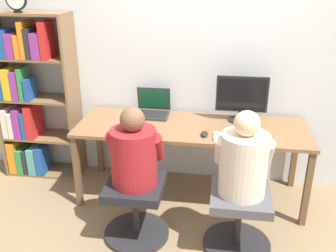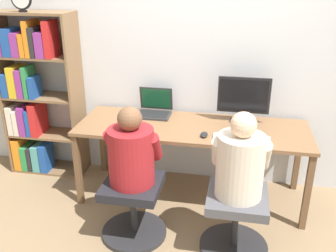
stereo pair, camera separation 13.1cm
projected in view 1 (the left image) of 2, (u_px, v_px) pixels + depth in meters
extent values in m
plane|color=#846B4C|center=(186.00, 216.00, 3.25)|extent=(14.00, 14.00, 0.00)
cube|color=silver|center=(197.00, 50.00, 3.45)|extent=(10.00, 0.05, 2.60)
cube|color=brown|center=(192.00, 127.00, 3.30)|extent=(2.03, 0.70, 0.03)
cube|color=brown|center=(77.00, 172.00, 3.29)|extent=(0.05, 0.05, 0.68)
cube|color=brown|center=(307.00, 189.00, 3.02)|extent=(0.05, 0.05, 0.68)
cube|color=brown|center=(99.00, 142.00, 3.85)|extent=(0.05, 0.05, 0.68)
cube|color=brown|center=(295.00, 155.00, 3.59)|extent=(0.05, 0.05, 0.68)
cylinder|color=black|center=(240.00, 120.00, 3.40)|extent=(0.21, 0.21, 0.01)
cylinder|color=black|center=(240.00, 115.00, 3.38)|extent=(0.04, 0.04, 0.08)
cube|color=black|center=(242.00, 94.00, 3.31)|extent=(0.46, 0.02, 0.32)
cube|color=black|center=(242.00, 95.00, 3.30)|extent=(0.41, 0.01, 0.28)
cube|color=#2D2D30|center=(151.00, 115.00, 3.50)|extent=(0.32, 0.23, 0.02)
cube|color=black|center=(151.00, 114.00, 3.50)|extent=(0.28, 0.18, 0.00)
cube|color=#2D2D30|center=(154.00, 98.00, 3.58)|extent=(0.32, 0.05, 0.23)
cube|color=#144C2D|center=(154.00, 99.00, 3.58)|extent=(0.28, 0.04, 0.19)
cube|color=silver|center=(242.00, 138.00, 3.03)|extent=(0.46, 0.15, 0.02)
cube|color=#BAB8AD|center=(242.00, 136.00, 3.03)|extent=(0.42, 0.12, 0.00)
ellipsoid|color=black|center=(204.00, 134.00, 3.10)|extent=(0.06, 0.11, 0.03)
cylinder|color=#262628|center=(236.00, 244.00, 2.89)|extent=(0.52, 0.52, 0.04)
cylinder|color=#262628|center=(238.00, 222.00, 2.81)|extent=(0.05, 0.05, 0.38)
cube|color=#4C4C51|center=(240.00, 197.00, 2.73)|extent=(0.43, 0.44, 0.07)
cylinder|color=#262628|center=(137.00, 233.00, 3.02)|extent=(0.52, 0.52, 0.04)
cylinder|color=#262628|center=(136.00, 211.00, 2.94)|extent=(0.05, 0.05, 0.38)
cube|color=black|center=(135.00, 187.00, 2.85)|extent=(0.43, 0.44, 0.07)
cylinder|color=beige|center=(243.00, 165.00, 2.63)|extent=(0.34, 0.34, 0.46)
sphere|color=beige|center=(247.00, 124.00, 2.51)|extent=(0.18, 0.18, 0.18)
cylinder|color=beige|center=(221.00, 150.00, 2.68)|extent=(0.09, 0.21, 0.27)
cylinder|color=beige|center=(267.00, 153.00, 2.64)|extent=(0.09, 0.21, 0.27)
cylinder|color=maroon|center=(134.00, 157.00, 2.76)|extent=(0.34, 0.34, 0.44)
sphere|color=brown|center=(132.00, 119.00, 2.64)|extent=(0.18, 0.18, 0.18)
cylinder|color=maroon|center=(114.00, 144.00, 2.81)|extent=(0.10, 0.21, 0.25)
cylinder|color=maroon|center=(157.00, 147.00, 2.77)|extent=(0.10, 0.21, 0.25)
cube|color=brown|center=(3.00, 96.00, 3.72)|extent=(0.02, 0.32, 1.63)
cube|color=brown|center=(74.00, 100.00, 3.62)|extent=(0.02, 0.32, 1.63)
cube|color=brown|center=(48.00, 170.00, 3.98)|extent=(0.71, 0.31, 0.02)
cube|color=brown|center=(43.00, 136.00, 3.82)|extent=(0.71, 0.31, 0.02)
cube|color=brown|center=(38.00, 98.00, 3.67)|extent=(0.71, 0.31, 0.02)
cube|color=brown|center=(32.00, 58.00, 3.51)|extent=(0.71, 0.31, 0.02)
cube|color=brown|center=(26.00, 13.00, 3.36)|extent=(0.71, 0.31, 0.02)
cube|color=orange|center=(16.00, 156.00, 3.90)|extent=(0.08, 0.19, 0.33)
cube|color=#2D8C47|center=(24.00, 158.00, 3.92)|extent=(0.07, 0.24, 0.26)
cube|color=#262628|center=(29.00, 159.00, 3.90)|extent=(0.04, 0.20, 0.26)
cube|color=teal|center=(35.00, 160.00, 3.87)|extent=(0.08, 0.18, 0.28)
cube|color=#1E4C9E|center=(42.00, 159.00, 3.86)|extent=(0.08, 0.18, 0.30)
cube|color=silver|center=(11.00, 120.00, 3.78)|extent=(0.06, 0.27, 0.29)
cube|color=silver|center=(14.00, 124.00, 3.74)|extent=(0.05, 0.18, 0.26)
cube|color=#8C338C|center=(21.00, 121.00, 3.75)|extent=(0.07, 0.23, 0.30)
cube|color=#1E4C9E|center=(28.00, 123.00, 3.75)|extent=(0.04, 0.24, 0.27)
cube|color=red|center=(34.00, 120.00, 3.74)|extent=(0.07, 0.25, 0.33)
cube|color=#1E4C9E|center=(5.00, 85.00, 3.64)|extent=(0.07, 0.27, 0.23)
cube|color=gold|center=(11.00, 83.00, 3.59)|extent=(0.08, 0.22, 0.30)
cube|color=#8C338C|center=(18.00, 85.00, 3.57)|extent=(0.06, 0.19, 0.27)
cube|color=#2D8C47|center=(24.00, 83.00, 3.56)|extent=(0.04, 0.19, 0.31)
cube|color=#1E4C9E|center=(30.00, 88.00, 3.57)|extent=(0.05, 0.19, 0.21)
cube|color=#1E4C9E|center=(6.00, 43.00, 3.44)|extent=(0.09, 0.21, 0.25)
cube|color=#8C338C|center=(16.00, 45.00, 3.46)|extent=(0.08, 0.25, 0.22)
cube|color=orange|center=(21.00, 46.00, 3.42)|extent=(0.05, 0.20, 0.21)
cube|color=orange|center=(28.00, 39.00, 3.42)|extent=(0.05, 0.27, 0.33)
cube|color=#262628|center=(31.00, 43.00, 3.40)|extent=(0.05, 0.20, 0.27)
cube|color=#8C338C|center=(40.00, 45.00, 3.42)|extent=(0.08, 0.24, 0.23)
cube|color=red|center=(47.00, 40.00, 3.37)|extent=(0.06, 0.20, 0.33)
cube|color=black|center=(18.00, 12.00, 3.26)|extent=(0.07, 0.03, 0.02)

